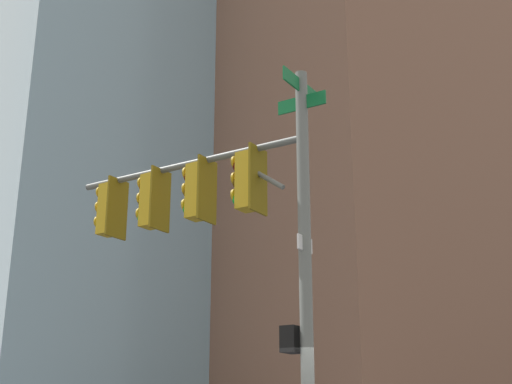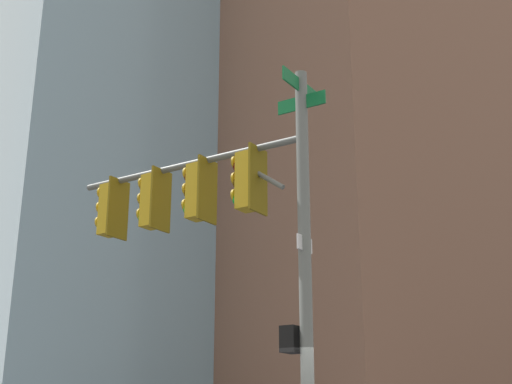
# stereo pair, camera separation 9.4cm
# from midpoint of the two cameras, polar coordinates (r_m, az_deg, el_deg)

# --- Properties ---
(signal_pole_assembly) EXTENTS (2.96, 4.64, 7.06)m
(signal_pole_assembly) POSITION_cam_midpoint_polar(r_m,az_deg,el_deg) (12.18, -3.81, -1.98)
(signal_pole_assembly) COLOR slate
(signal_pole_assembly) RESTS_ON ground_plane
(building_brick_nearside) EXTENTS (21.65, 19.96, 50.87)m
(building_brick_nearside) POSITION_cam_midpoint_polar(r_m,az_deg,el_deg) (48.76, 10.50, 11.70)
(building_brick_nearside) COLOR #845B47
(building_brick_nearside) RESTS_ON ground_plane
(building_brick_midblock) EXTENTS (18.23, 16.38, 40.01)m
(building_brick_midblock) POSITION_cam_midpoint_polar(r_m,az_deg,el_deg) (66.16, 14.98, -1.19)
(building_brick_midblock) COLOR #845B47
(building_brick_midblock) RESTS_ON ground_plane
(building_glass_tower) EXTENTS (22.84, 26.40, 63.93)m
(building_glass_tower) POSITION_cam_midpoint_polar(r_m,az_deg,el_deg) (60.43, -8.32, 12.44)
(building_glass_tower) COLOR #8CB2C6
(building_glass_tower) RESTS_ON ground_plane
(building_brick_farside) EXTENTS (21.02, 19.69, 30.84)m
(building_brick_farside) POSITION_cam_midpoint_polar(r_m,az_deg,el_deg) (63.96, 4.24, -5.44)
(building_brick_farside) COLOR #4C3328
(building_brick_farside) RESTS_ON ground_plane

